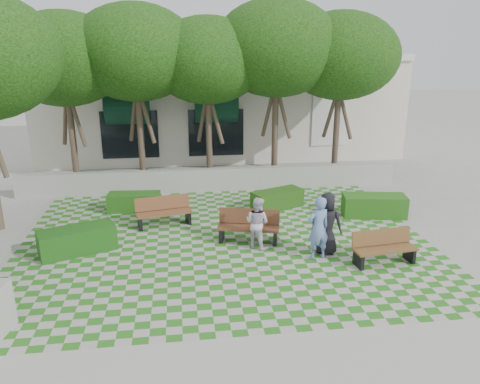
{
  "coord_description": "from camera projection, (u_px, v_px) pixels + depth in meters",
  "views": [
    {
      "loc": [
        -1.24,
        -11.7,
        5.66
      ],
      "look_at": [
        0.5,
        1.5,
        1.4
      ],
      "focal_mm": 35.0,
      "sensor_mm": 36.0,
      "label": 1
    }
  ],
  "objects": [
    {
      "name": "person_dark",
      "position": [
        326.0,
        223.0,
        12.95
      ],
      "size": [
        1.02,
        0.88,
        1.76
      ],
      "primitive_type": "imported",
      "rotation": [
        0.0,
        0.0,
        2.68
      ],
      "color": "black",
      "rests_on": "ground"
    },
    {
      "name": "retaining_wall",
      "position": [
        212.0,
        180.0,
        18.65
      ],
      "size": [
        15.0,
        0.36,
        0.9
      ],
      "primitive_type": "cube",
      "color": "#9E9B93",
      "rests_on": "ground"
    },
    {
      "name": "hedge_midright",
      "position": [
        277.0,
        199.0,
        16.72
      ],
      "size": [
        1.99,
        1.41,
        0.65
      ],
      "primitive_type": "cube",
      "rotation": [
        0.0,
        0.0,
        0.4
      ],
      "color": "#1E4512",
      "rests_on": "ground"
    },
    {
      "name": "lawn",
      "position": [
        226.0,
        242.0,
        13.87
      ],
      "size": [
        12.0,
        12.0,
        0.0
      ],
      "primitive_type": "plane",
      "color": "#2B721E",
      "rests_on": "ground"
    },
    {
      "name": "ground",
      "position": [
        229.0,
        257.0,
        12.93
      ],
      "size": [
        90.0,
        90.0,
        0.0
      ],
      "primitive_type": "plane",
      "color": "gray",
      "rests_on": "ground"
    },
    {
      "name": "bench_west",
      "position": [
        164.0,
        212.0,
        15.09
      ],
      "size": [
        1.85,
        0.95,
        0.93
      ],
      "rotation": [
        0.0,
        0.0,
        0.21
      ],
      "color": "brown",
      "rests_on": "ground"
    },
    {
      "name": "bench_east",
      "position": [
        384.0,
        248.0,
        12.48
      ],
      "size": [
        1.76,
        0.76,
        0.9
      ],
      "rotation": [
        0.0,
        0.0,
        0.11
      ],
      "color": "brown",
      "rests_on": "ground"
    },
    {
      "name": "building",
      "position": [
        218.0,
        103.0,
        25.57
      ],
      "size": [
        18.0,
        8.92,
        5.15
      ],
      "color": "beige",
      "rests_on": "ground"
    },
    {
      "name": "person_white",
      "position": [
        257.0,
        223.0,
        13.34
      ],
      "size": [
        0.93,
        0.92,
        1.52
      ],
      "primitive_type": "imported",
      "rotation": [
        0.0,
        0.0,
        2.41
      ],
      "color": "silver",
      "rests_on": "ground"
    },
    {
      "name": "bench_mid",
      "position": [
        249.0,
        227.0,
        13.86
      ],
      "size": [
        1.9,
        1.03,
        0.95
      ],
      "rotation": [
        0.0,
        0.0,
        -0.25
      ],
      "color": "#532F1C",
      "rests_on": "ground"
    },
    {
      "name": "hedge_east",
      "position": [
        374.0,
        206.0,
        15.92
      ],
      "size": [
        2.21,
        1.18,
        0.73
      ],
      "primitive_type": "cube",
      "rotation": [
        0.0,
        0.0,
        -0.17
      ],
      "color": "#205215",
      "rests_on": "ground"
    },
    {
      "name": "sidewalk_south",
      "position": [
        257.0,
        369.0,
        8.49
      ],
      "size": [
        16.0,
        2.0,
        0.01
      ],
      "primitive_type": "cube",
      "color": "#9E9B93",
      "rests_on": "ground"
    },
    {
      "name": "hedge_west",
      "position": [
        77.0,
        240.0,
        13.15
      ],
      "size": [
        2.22,
        1.56,
        0.72
      ],
      "primitive_type": "cube",
      "rotation": [
        0.0,
        0.0,
        0.4
      ],
      "color": "#174612",
      "rests_on": "ground"
    },
    {
      "name": "hedge_midleft",
      "position": [
        134.0,
        202.0,
        16.45
      ],
      "size": [
        1.85,
        0.85,
        0.63
      ],
      "primitive_type": "cube",
      "rotation": [
        0.0,
        0.0,
        -0.07
      ],
      "color": "#1D4F15",
      "rests_on": "ground"
    },
    {
      "name": "person_blue",
      "position": [
        318.0,
        228.0,
        12.61
      ],
      "size": [
        0.74,
        0.58,
        1.78
      ],
      "primitive_type": "imported",
      "rotation": [
        0.0,
        0.0,
        3.4
      ],
      "color": "#6781BC",
      "rests_on": "ground"
    },
    {
      "name": "tree_row",
      "position": [
        158.0,
        57.0,
        16.74
      ],
      "size": [
        17.7,
        13.4,
        7.41
      ],
      "color": "#47382B",
      "rests_on": "ground"
    }
  ]
}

